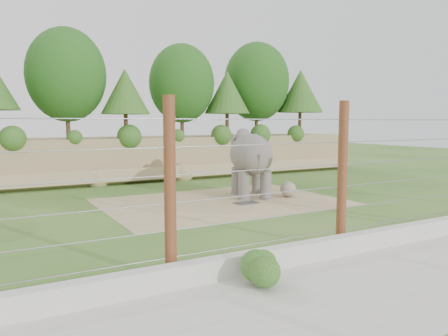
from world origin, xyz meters
TOP-DOWN VIEW (x-y plane):
  - ground at (0.00, 0.00)m, footprint 90.00×90.00m
  - back_embankment at (0.59, 12.68)m, footprint 30.00×5.52m
  - dirt_patch at (0.50, 3.00)m, footprint 10.00×7.00m
  - drain_grate at (1.20, 2.23)m, footprint 1.00×0.60m
  - elephant at (2.32, 3.60)m, footprint 2.79×4.08m
  - stone_ball at (3.72, 2.63)m, footprint 0.72×0.72m
  - retaining_wall at (0.00, -5.00)m, footprint 26.00×0.35m
  - walkway at (0.00, -7.00)m, footprint 26.00×4.00m
  - barrier_fence at (0.00, -4.50)m, footprint 20.26×0.26m
  - walkway_shrub at (-3.39, -5.80)m, footprint 0.69×0.69m

SIDE VIEW (x-z plane):
  - ground at x=0.00m, z-range 0.00..0.00m
  - walkway at x=0.00m, z-range 0.00..0.01m
  - dirt_patch at x=0.50m, z-range 0.00..0.02m
  - drain_grate at x=1.20m, z-range 0.02..0.05m
  - retaining_wall at x=0.00m, z-range 0.00..0.50m
  - walkway_shrub at x=-3.39m, z-range 0.01..0.70m
  - stone_ball at x=3.72m, z-range 0.02..0.74m
  - elephant at x=2.32m, z-range 0.00..3.04m
  - barrier_fence at x=0.00m, z-range 0.00..4.00m
  - back_embankment at x=0.59m, z-range -0.42..8.35m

